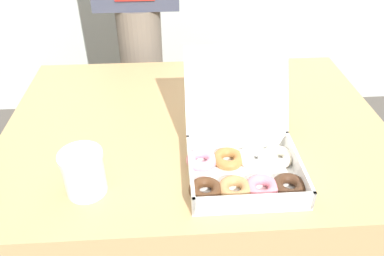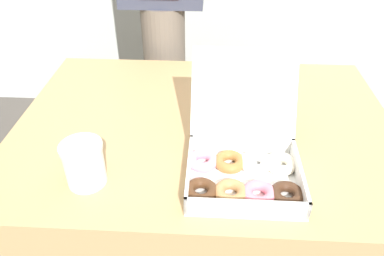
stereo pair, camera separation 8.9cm
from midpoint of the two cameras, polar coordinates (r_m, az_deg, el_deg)
The scene contains 3 objects.
table at distance 1.40m, azimuth -1.36°, elevation -11.83°, with size 1.16×0.86×0.75m.
donut_box at distance 0.95m, azimuth 5.17°, elevation -4.88°, with size 0.31×0.36×0.26m.
coffee_cup at distance 0.94m, azimuth -18.84°, elevation -6.55°, with size 0.10×0.10×0.11m.
Camera 1 is at (-0.07, -0.95, 1.41)m, focal length 35.00 mm.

